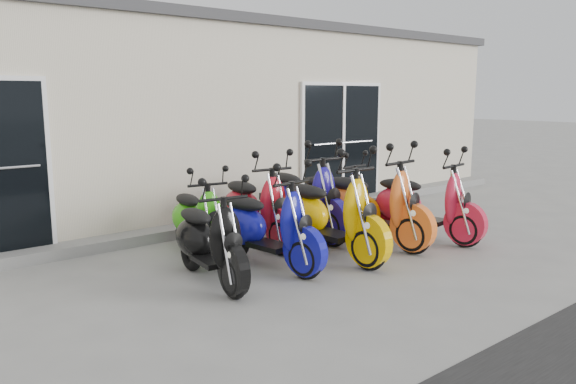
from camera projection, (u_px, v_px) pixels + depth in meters
name	position (u px, v px, depth m)	size (l,w,h in m)	color
ground	(317.00, 254.00, 7.45)	(80.00, 80.00, 0.00)	gray
building	(141.00, 119.00, 11.14)	(14.00, 6.00, 3.20)	beige
roof_cap	(137.00, 32.00, 10.85)	(14.20, 6.20, 0.16)	#3F3F42
front_step	(232.00, 222.00, 8.97)	(14.00, 0.40, 0.15)	gray
door_left	(6.00, 162.00, 6.89)	(1.07, 0.08, 2.22)	black
door_right	(342.00, 139.00, 10.51)	(2.02, 0.08, 2.22)	black
scooter_front_black	(209.00, 228.00, 6.17)	(0.62, 1.72, 1.27)	black
scooter_front_blue	(266.00, 214.00, 6.71)	(0.66, 1.83, 1.35)	#101296
scooter_front_orange_a	(328.00, 202.00, 7.12)	(0.73, 2.00, 1.48)	#F5B600
scooter_front_orange_b	(371.00, 193.00, 7.76)	(0.73, 2.01, 1.48)	orange
scooter_front_red	(425.00, 193.00, 8.05)	(0.68, 1.87, 1.38)	red
scooter_back_green	(197.00, 209.00, 7.32)	(0.60, 1.65, 1.22)	#36B212
scooter_back_red	(256.00, 196.00, 7.77)	(0.68, 1.87, 1.38)	red
scooter_back_blue	(302.00, 188.00, 8.20)	(0.73, 2.00, 1.48)	#1C1192
scooter_back_yellow	(335.00, 188.00, 8.86)	(0.61, 1.68, 1.24)	#D17403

